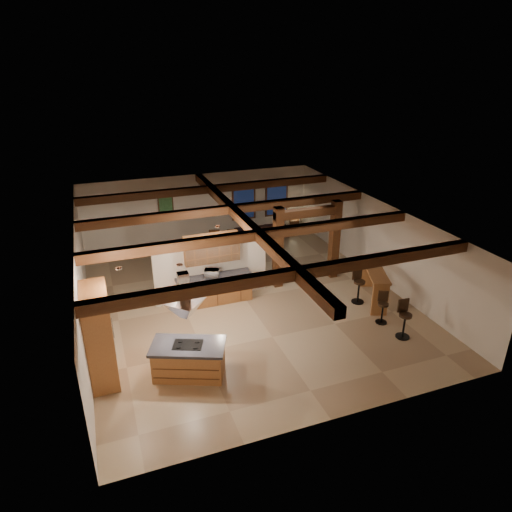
{
  "coord_description": "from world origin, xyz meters",
  "views": [
    {
      "loc": [
        -4.32,
        -12.83,
        7.5
      ],
      "look_at": [
        0.59,
        0.5,
        1.26
      ],
      "focal_mm": 32.0,
      "sensor_mm": 36.0,
      "label": 1
    }
  ],
  "objects_px": {
    "kitchen_island": "(189,360)",
    "bar_counter": "(374,279)",
    "dining_table": "(233,255)",
    "sofa": "(262,230)"
  },
  "relations": [
    {
      "from": "kitchen_island",
      "to": "bar_counter",
      "type": "distance_m",
      "value": 6.83
    },
    {
      "from": "dining_table",
      "to": "bar_counter",
      "type": "xyz_separation_m",
      "value": [
        3.46,
        -4.47,
        0.47
      ]
    },
    {
      "from": "kitchen_island",
      "to": "sofa",
      "type": "distance_m",
      "value": 9.86
    },
    {
      "from": "dining_table",
      "to": "bar_counter",
      "type": "distance_m",
      "value": 5.67
    },
    {
      "from": "dining_table",
      "to": "kitchen_island",
      "type": "bearing_deg",
      "value": -115.77
    },
    {
      "from": "bar_counter",
      "to": "kitchen_island",
      "type": "bearing_deg",
      "value": -165.03
    },
    {
      "from": "sofa",
      "to": "dining_table",
      "type": "bearing_deg",
      "value": 46.0
    },
    {
      "from": "dining_table",
      "to": "sofa",
      "type": "height_order",
      "value": "sofa"
    },
    {
      "from": "kitchen_island",
      "to": "bar_counter",
      "type": "relative_size",
      "value": 0.93
    },
    {
      "from": "dining_table",
      "to": "sofa",
      "type": "bearing_deg",
      "value": 47.17
    }
  ]
}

